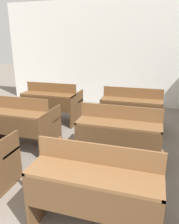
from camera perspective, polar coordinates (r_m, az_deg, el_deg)
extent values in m
cube|color=silver|center=(6.17, 6.00, 14.88)|extent=(6.31, 0.06, 2.79)
cube|color=brown|center=(2.43, -11.01, -17.12)|extent=(0.03, 0.78, 0.67)
cube|color=brown|center=(2.22, 17.77, -21.56)|extent=(0.03, 0.78, 0.67)
cube|color=brown|center=(1.90, 0.90, -16.13)|extent=(1.15, 0.33, 0.03)
cube|color=brown|center=(1.88, -0.56, -22.89)|extent=(1.09, 0.02, 0.30)
cube|color=brown|center=(1.97, 2.21, -10.92)|extent=(1.15, 0.02, 0.20)
cube|color=brown|center=(2.38, 3.99, -14.52)|extent=(1.15, 0.32, 0.03)
cube|color=brown|center=(2.54, 3.84, -19.90)|extent=(1.09, 0.04, 0.04)
cube|color=brown|center=(3.63, -10.11, -4.68)|extent=(0.03, 0.78, 0.67)
cube|color=brown|center=(3.64, -19.89, -0.11)|extent=(1.15, 0.33, 0.03)
cube|color=brown|center=(3.57, -21.07, -3.38)|extent=(1.09, 0.02, 0.30)
cube|color=brown|center=(3.73, -18.67, 2.27)|extent=(1.15, 0.02, 0.20)
cube|color=brown|center=(4.05, -15.85, -1.08)|extent=(1.15, 0.32, 0.03)
cube|color=brown|center=(4.15, -15.52, -4.77)|extent=(1.09, 0.04, 0.04)
cube|color=brown|center=(3.42, -1.35, -5.85)|extent=(0.03, 0.78, 0.67)
cube|color=brown|center=(3.28, 17.81, -7.89)|extent=(0.03, 0.78, 0.67)
cube|color=brown|center=(2.98, 7.57, -3.10)|extent=(1.15, 0.33, 0.03)
cube|color=brown|center=(2.90, 6.91, -7.23)|extent=(1.09, 0.02, 0.30)
cube|color=brown|center=(3.09, 8.15, -0.12)|extent=(1.15, 0.02, 0.20)
cube|color=brown|center=(3.47, 8.69, -3.81)|extent=(1.15, 0.32, 0.03)
cube|color=brown|center=(3.58, 8.48, -8.01)|extent=(1.09, 0.04, 0.04)
cube|color=#52351C|center=(5.23, -14.93, 2.05)|extent=(0.03, 0.78, 0.67)
cube|color=#52351C|center=(4.75, -3.30, 1.03)|extent=(0.03, 0.78, 0.67)
cube|color=brown|center=(4.69, -10.79, 4.58)|extent=(1.15, 0.33, 0.03)
cube|color=#52351C|center=(4.60, -11.56, 2.13)|extent=(1.09, 0.02, 0.30)
cube|color=brown|center=(4.80, -10.01, 6.33)|extent=(1.15, 0.02, 0.20)
cube|color=brown|center=(5.13, -8.35, 3.41)|extent=(1.15, 0.32, 0.03)
cube|color=#52351C|center=(5.21, -8.21, 0.40)|extent=(1.09, 0.04, 0.04)
cube|color=#54381F|center=(4.58, 4.00, 0.38)|extent=(0.03, 0.78, 0.67)
cube|color=#54381F|center=(4.48, 18.11, -0.90)|extent=(0.03, 0.78, 0.67)
cube|color=brown|center=(4.20, 10.89, 2.99)|extent=(1.15, 0.33, 0.03)
cube|color=#54381F|center=(4.09, 10.50, 0.21)|extent=(1.09, 0.02, 0.30)
cube|color=brown|center=(4.32, 11.22, 4.96)|extent=(1.15, 0.02, 0.20)
cube|color=brown|center=(4.69, 11.37, 1.83)|extent=(1.15, 0.32, 0.03)
cube|color=#54381F|center=(4.77, 11.16, -1.43)|extent=(1.09, 0.04, 0.04)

